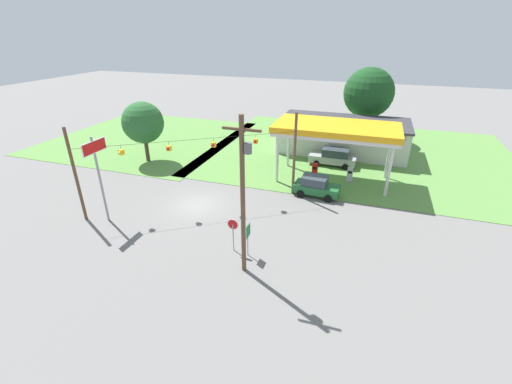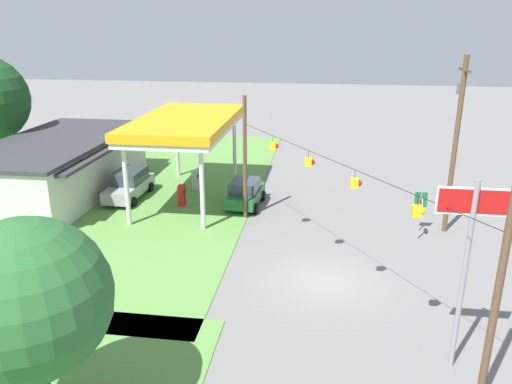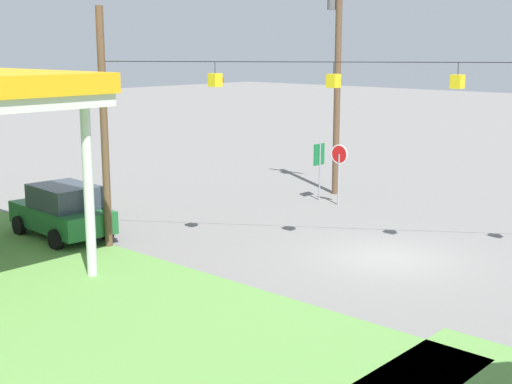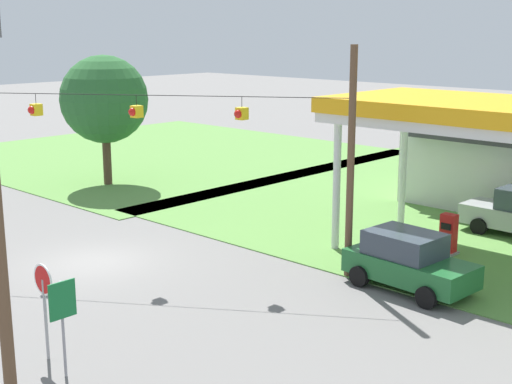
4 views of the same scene
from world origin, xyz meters
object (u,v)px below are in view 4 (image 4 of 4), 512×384
object	(u,v)px
car_at_pumps_front	(408,261)
stop_sign_roadside	(44,291)
tree_west_verge	(104,100)
fuel_pump_near	(448,235)
gas_station_canopy	(504,117)
route_sign	(63,309)

from	to	relation	value
car_at_pumps_front	stop_sign_roadside	size ratio (longest dim) A/B	1.68
car_at_pumps_front	tree_west_verge	bearing A→B (deg)	176.16
fuel_pump_near	gas_station_canopy	bearing A→B (deg)	0.05
fuel_pump_near	route_sign	xyz separation A→B (m)	(-1.92, -14.78, 0.99)
fuel_pump_near	car_at_pumps_front	bearing A→B (deg)	-78.65
stop_sign_roadside	fuel_pump_near	bearing A→B (deg)	-101.95
gas_station_canopy	fuel_pump_near	xyz separation A→B (m)	(-1.75, -0.00, -4.47)
route_sign	car_at_pumps_front	bearing A→B (deg)	75.60
car_at_pumps_front	stop_sign_roadside	world-z (taller)	stop_sign_roadside
gas_station_canopy	route_sign	bearing A→B (deg)	-103.95
route_sign	fuel_pump_near	bearing A→B (deg)	82.61
tree_west_verge	gas_station_canopy	bearing A→B (deg)	3.93
stop_sign_roadside	tree_west_verge	bearing A→B (deg)	-39.36
route_sign	gas_station_canopy	bearing A→B (deg)	76.05
fuel_pump_near	route_sign	size ratio (longest dim) A/B	0.64
fuel_pump_near	tree_west_verge	distance (m)	19.53
gas_station_canopy	car_at_pumps_front	distance (m)	5.98
gas_station_canopy	fuel_pump_near	bearing A→B (deg)	-179.95
fuel_pump_near	car_at_pumps_front	size ratio (longest dim) A/B	0.36
gas_station_canopy	fuel_pump_near	size ratio (longest dim) A/B	7.69
route_sign	tree_west_verge	distance (m)	21.94
gas_station_canopy	stop_sign_roadside	xyz separation A→B (m)	(-4.84, -14.58, -3.38)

